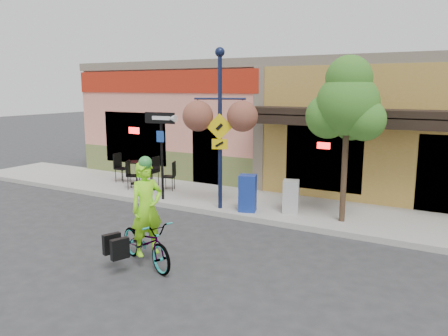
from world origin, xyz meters
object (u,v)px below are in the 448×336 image
at_px(lamp_post, 220,130).
at_px(street_tree, 346,140).
at_px(building, 325,120).
at_px(one_way_sign, 162,156).
at_px(bicycle, 146,242).
at_px(newspaper_box_grey, 291,196).
at_px(cyclist_rider, 147,221).
at_px(newspaper_box_blue, 248,193).

bearing_deg(lamp_post, street_tree, -14.56).
bearing_deg(building, lamp_post, -98.48).
bearing_deg(one_way_sign, bicycle, -62.65).
height_order(newspaper_box_grey, street_tree, street_tree).
bearing_deg(cyclist_rider, building, 19.68).
distance_m(cyclist_rider, newspaper_box_grey, 4.71).
bearing_deg(bicycle, newspaper_box_grey, 4.91).
height_order(bicycle, lamp_post, lamp_post).
relative_size(one_way_sign, newspaper_box_grey, 2.94).
xyz_separation_m(one_way_sign, newspaper_box_grey, (3.97, 0.55, -0.88)).
distance_m(newspaper_box_grey, street_tree, 2.20).
distance_m(cyclist_rider, lamp_post, 4.25).
bearing_deg(one_way_sign, street_tree, -1.06).
height_order(cyclist_rider, street_tree, street_tree).
xyz_separation_m(building, cyclist_rider, (-0.39, -10.60, -1.31)).
bearing_deg(one_way_sign, newspaper_box_blue, -4.14).
xyz_separation_m(cyclist_rider, lamp_post, (-0.60, 3.95, 1.45)).
bearing_deg(building, bicycle, -92.39).
distance_m(one_way_sign, newspaper_box_blue, 2.99).
relative_size(bicycle, street_tree, 0.44).
xyz_separation_m(bicycle, street_tree, (2.81, 4.42, 1.78)).
bearing_deg(newspaper_box_blue, cyclist_rider, -110.30).
height_order(cyclist_rider, one_way_sign, one_way_sign).
relative_size(cyclist_rider, newspaper_box_grey, 2.07).
bearing_deg(bicycle, newspaper_box_blue, 17.93).
xyz_separation_m(cyclist_rider, newspaper_box_grey, (1.32, 4.51, -0.34)).
relative_size(bicycle, cyclist_rider, 0.98).
bearing_deg(lamp_post, newspaper_box_grey, -6.25).
bearing_deg(lamp_post, building, 58.97).
relative_size(lamp_post, newspaper_box_grey, 4.93).
xyz_separation_m(newspaper_box_blue, newspaper_box_grey, (1.09, 0.46, -0.06)).
bearing_deg(lamp_post, one_way_sign, 157.14).
distance_m(newspaper_box_blue, newspaper_box_grey, 1.19).
bearing_deg(street_tree, cyclist_rider, -121.98).
distance_m(cyclist_rider, street_tree, 5.37).
xyz_separation_m(newspaper_box_grey, street_tree, (1.44, -0.09, 1.66)).
relative_size(building, cyclist_rider, 9.67).
bearing_deg(street_tree, bicycle, -122.44).
height_order(lamp_post, street_tree, lamp_post).
xyz_separation_m(lamp_post, street_tree, (3.36, 0.47, -0.12)).
bearing_deg(building, one_way_sign, -114.59).
xyz_separation_m(building, lamp_post, (-0.99, -6.65, 0.14)).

